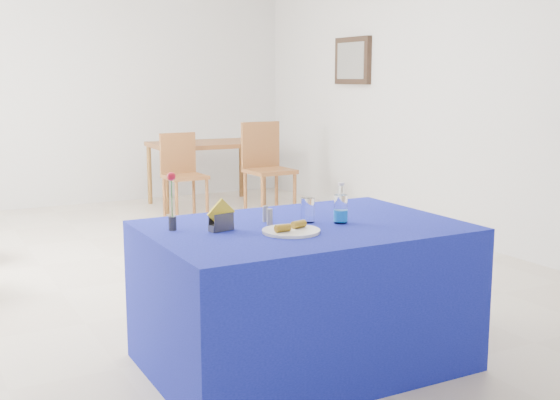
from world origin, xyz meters
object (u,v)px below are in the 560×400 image
object	(u,v)px
plate	(291,231)
chair_bg_right	(265,162)
blue_table	(303,295)
oak_table	(206,149)
chair_bg_left	(182,169)
water_bottle	(341,210)

from	to	relation	value
plate	chair_bg_right	xyz separation A→B (m)	(1.83, 3.85, -0.17)
blue_table	plate	bearing A→B (deg)	-138.01
oak_table	chair_bg_left	size ratio (longest dim) A/B	1.43
water_bottle	chair_bg_right	size ratio (longest dim) A/B	0.21
water_bottle	blue_table	bearing A→B (deg)	164.88
chair_bg_right	water_bottle	bearing A→B (deg)	-113.42
chair_bg_left	chair_bg_right	size ratio (longest dim) A/B	0.89
blue_table	chair_bg_right	bearing A→B (deg)	65.69
chair_bg_left	oak_table	bearing A→B (deg)	45.32
blue_table	chair_bg_right	size ratio (longest dim) A/B	1.54
chair_bg_right	plate	bearing A→B (deg)	-117.32
plate	chair_bg_right	world-z (taller)	chair_bg_right
oak_table	water_bottle	bearing A→B (deg)	-103.96
oak_table	chair_bg_left	world-z (taller)	chair_bg_left
plate	blue_table	size ratio (longest dim) A/B	0.18
water_bottle	oak_table	size ratio (longest dim) A/B	0.16
plate	blue_table	distance (m)	0.44
blue_table	water_bottle	distance (m)	0.49
water_bottle	oak_table	distance (m)	4.88
chair_bg_left	blue_table	bearing A→B (deg)	-104.24
oak_table	blue_table	bearing A→B (deg)	-106.33
plate	chair_bg_right	bearing A→B (deg)	64.62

